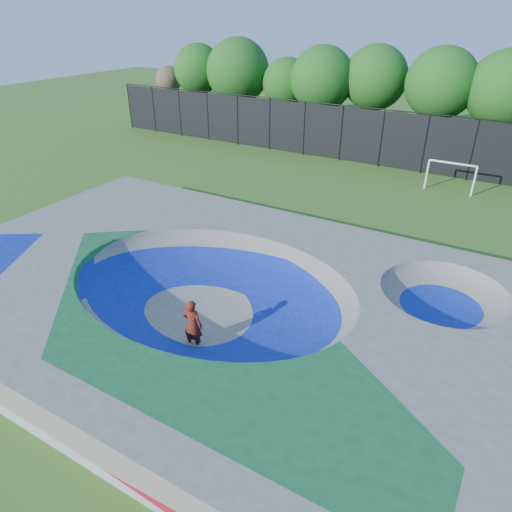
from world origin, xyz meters
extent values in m
plane|color=#34621B|center=(0.00, 0.00, 0.00)|extent=(120.00, 120.00, 0.00)
cube|color=gray|center=(0.00, 0.00, 0.75)|extent=(22.00, 14.00, 1.50)
imported|color=#BA2D0E|center=(0.62, -1.91, 0.95)|extent=(0.75, 0.55, 1.89)
cube|color=black|center=(0.62, -1.91, 0.03)|extent=(0.81, 0.44, 0.05)
cylinder|color=white|center=(3.93, 18.00, 0.92)|extent=(0.12, 0.12, 1.85)
cylinder|color=white|center=(6.69, 18.00, 0.92)|extent=(0.12, 0.12, 1.85)
cylinder|color=white|center=(5.31, 18.00, 1.85)|extent=(2.77, 0.12, 0.12)
cylinder|color=black|center=(-24.00, 21.00, 2.00)|extent=(0.09, 0.09, 4.00)
cylinder|color=black|center=(-21.00, 21.00, 2.00)|extent=(0.09, 0.09, 4.00)
cylinder|color=black|center=(-18.00, 21.00, 2.00)|extent=(0.09, 0.09, 4.00)
cylinder|color=black|center=(-15.00, 21.00, 2.00)|extent=(0.09, 0.09, 4.00)
cylinder|color=black|center=(-12.00, 21.00, 2.00)|extent=(0.09, 0.09, 4.00)
cylinder|color=black|center=(-9.00, 21.00, 2.00)|extent=(0.09, 0.09, 4.00)
cylinder|color=black|center=(-6.00, 21.00, 2.00)|extent=(0.09, 0.09, 4.00)
cylinder|color=black|center=(-3.00, 21.00, 2.00)|extent=(0.09, 0.09, 4.00)
cylinder|color=black|center=(0.00, 21.00, 2.00)|extent=(0.09, 0.09, 4.00)
cylinder|color=black|center=(3.00, 21.00, 2.00)|extent=(0.09, 0.09, 4.00)
cylinder|color=black|center=(6.00, 21.00, 2.00)|extent=(0.09, 0.09, 4.00)
cube|color=black|center=(0.00, 21.00, 2.00)|extent=(48.00, 0.03, 3.80)
cylinder|color=black|center=(0.00, 21.00, 4.00)|extent=(48.00, 0.08, 0.08)
cylinder|color=#482D24|center=(-23.46, 26.29, 1.36)|extent=(0.44, 0.44, 2.72)
sphere|color=brown|center=(-23.46, 26.29, 3.82)|extent=(2.60, 2.60, 2.60)
cylinder|color=#482D24|center=(-19.27, 25.69, 1.69)|extent=(0.44, 0.44, 3.39)
sphere|color=#1A5616|center=(-19.27, 25.69, 5.09)|extent=(4.53, 4.53, 4.53)
cylinder|color=#482D24|center=(-15.21, 26.21, 1.48)|extent=(0.44, 0.44, 2.95)
sphere|color=#1A5616|center=(-15.21, 26.21, 5.09)|extent=(5.71, 5.71, 5.71)
cylinder|color=#482D24|center=(-10.27, 26.38, 1.40)|extent=(0.44, 0.44, 2.81)
sphere|color=#1A5616|center=(-10.27, 26.38, 4.39)|extent=(4.23, 4.23, 4.23)
cylinder|color=#482D24|center=(-6.61, 25.42, 1.57)|extent=(0.44, 0.44, 3.13)
sphere|color=#1A5616|center=(-6.61, 25.42, 5.07)|extent=(5.16, 5.16, 5.16)
cylinder|color=#482D24|center=(-2.65, 26.82, 1.67)|extent=(0.44, 0.44, 3.35)
sphere|color=#1A5616|center=(-2.65, 26.82, 5.24)|extent=(5.06, 5.06, 5.06)
cylinder|color=#482D24|center=(2.55, 25.79, 1.68)|extent=(0.44, 0.44, 3.37)
sphere|color=#1A5616|center=(2.55, 25.79, 5.30)|extent=(5.16, 5.16, 5.16)
cylinder|color=#482D24|center=(6.80, 26.07, 1.60)|extent=(0.44, 0.44, 3.19)
sphere|color=#1A5616|center=(6.80, 26.07, 5.18)|extent=(5.31, 5.31, 5.31)
camera|label=1|loc=(8.50, -11.32, 10.13)|focal=32.00mm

